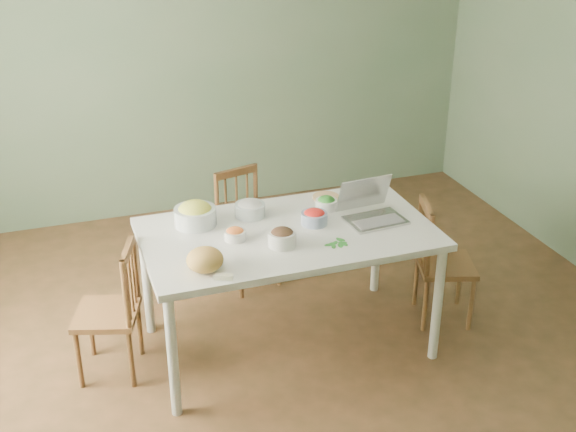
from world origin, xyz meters
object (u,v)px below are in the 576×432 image
object	(u,v)px
chair_right	(446,262)
bread_boule	(205,260)
dining_table	(288,289)
chair_far	(249,231)
bowl_squash	(195,214)
chair_left	(106,311)
laptop	(376,204)

from	to	relation	value
chair_right	bread_boule	size ratio (longest dim) A/B	4.20
dining_table	bread_boule	distance (m)	0.83
chair_far	chair_right	distance (m)	1.44
bowl_squash	chair_left	bearing A→B (deg)	-164.19
dining_table	chair_far	bearing A→B (deg)	90.88
bread_boule	bowl_squash	distance (m)	0.59
dining_table	laptop	world-z (taller)	laptop
dining_table	laptop	distance (m)	0.78
dining_table	bowl_squash	size ratio (longest dim) A/B	6.81
chair_far	chair_left	xyz separation A→B (m)	(-1.12, -0.75, 0.00)
chair_right	chair_far	bearing A→B (deg)	69.05
dining_table	laptop	size ratio (longest dim) A/B	4.93
laptop	bread_boule	bearing A→B (deg)	-172.30
chair_far	bread_boule	xyz separation A→B (m)	(-0.58, -1.16, 0.47)
bowl_squash	chair_right	bearing A→B (deg)	-10.70
chair_far	laptop	world-z (taller)	laptop
bread_boule	bowl_squash	xyz separation A→B (m)	(0.08, 0.58, 0.01)
chair_right	laptop	distance (m)	0.76
dining_table	chair_far	distance (m)	0.85
chair_left	bread_boule	world-z (taller)	bread_boule
bread_boule	dining_table	bearing A→B (deg)	27.82
chair_far	chair_right	world-z (taller)	chair_far
bowl_squash	dining_table	bearing A→B (deg)	-27.30
bowl_squash	chair_far	bearing A→B (deg)	49.00
laptop	dining_table	bearing A→B (deg)	169.41
chair_left	bread_boule	size ratio (longest dim) A/B	4.21
laptop	bowl_squash	bearing A→B (deg)	158.53
dining_table	chair_left	size ratio (longest dim) A/B	2.05
chair_right	laptop	xyz separation A→B (m)	(-0.55, -0.02, 0.52)
chair_far	bowl_squash	xyz separation A→B (m)	(-0.50, -0.58, 0.48)
dining_table	chair_far	xyz separation A→B (m)	(-0.01, 0.85, 0.02)
chair_right	laptop	bearing A→B (deg)	108.83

